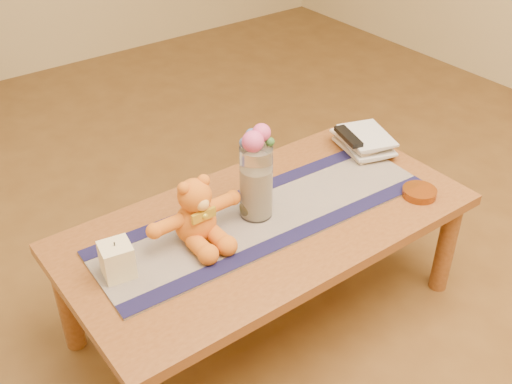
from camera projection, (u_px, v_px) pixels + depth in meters
floor at (267, 313)px, 2.35m from camera, size 5.50×5.50×0.00m
coffee_table_top at (268, 223)px, 2.10m from camera, size 1.40×0.70×0.04m
table_leg_fr at (446, 246)px, 2.35m from camera, size 0.07×0.07×0.41m
table_leg_bl at (67, 302)px, 2.11m from camera, size 0.07×0.07×0.41m
table_leg_br at (341, 180)px, 2.74m from camera, size 0.07×0.07×0.41m
persian_runner at (265, 216)px, 2.10m from camera, size 1.21×0.40×0.01m
runner_border_near at (291, 237)px, 2.00m from camera, size 1.20×0.11×0.00m
runner_border_far at (242, 195)px, 2.19m from camera, size 1.20×0.11×0.00m
teddy_bear at (195, 210)px, 1.93m from camera, size 0.32×0.26×0.21m
pillar_candle at (117, 260)px, 1.82m from camera, size 0.10×0.10×0.11m
candle_wick at (114, 244)px, 1.79m from camera, size 0.00×0.00×0.01m
glass_vase at (256, 182)px, 2.03m from camera, size 0.11×0.11×0.26m
potpourri_fill at (256, 192)px, 2.05m from camera, size 0.09×0.09×0.18m
rose_left at (253, 142)px, 1.92m from camera, size 0.07×0.07×0.07m
rose_right at (262, 133)px, 1.94m from camera, size 0.06×0.06×0.06m
blue_flower_back at (252, 135)px, 1.97m from camera, size 0.04×0.04×0.04m
blue_flower_side at (245, 143)px, 1.94m from camera, size 0.04×0.04×0.04m
leaf_sprig at (270, 142)px, 1.95m from camera, size 0.03×0.03×0.03m
bronze_ball at (249, 206)px, 2.08m from camera, size 0.08×0.08×0.07m
book_bottom at (346, 152)px, 2.44m from camera, size 0.21×0.25×0.02m
book_lower at (348, 148)px, 2.42m from camera, size 0.23×0.27×0.02m
book_upper at (345, 143)px, 2.42m from camera, size 0.20×0.25×0.02m
book_top at (348, 139)px, 2.40m from camera, size 0.23×0.27×0.02m
tv_remote at (348, 137)px, 2.39m from camera, size 0.09×0.17×0.02m
amber_dish at (419, 193)px, 2.20m from camera, size 0.15×0.15×0.03m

